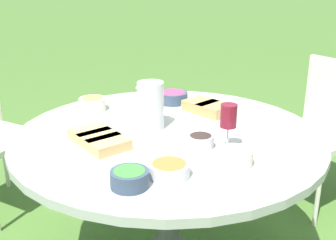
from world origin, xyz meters
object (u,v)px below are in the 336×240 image
object	(u,v)px
dining_table	(168,152)
chair_near_left	(324,122)
wine_glass	(229,118)
water_pitcher	(151,105)

from	to	relation	value
dining_table	chair_near_left	size ratio (longest dim) A/B	1.52
chair_near_left	wine_glass	size ratio (longest dim) A/B	4.67
water_pitcher	chair_near_left	bearing A→B (deg)	-136.80
water_pitcher	wine_glass	distance (m)	0.40
wine_glass	dining_table	bearing A→B (deg)	-26.39
dining_table	chair_near_left	distance (m)	1.17
water_pitcher	wine_glass	world-z (taller)	water_pitcher
chair_near_left	dining_table	bearing A→B (deg)	47.77
dining_table	wine_glass	world-z (taller)	wine_glass
chair_near_left	water_pitcher	bearing A→B (deg)	43.20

